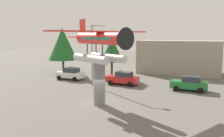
# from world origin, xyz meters

# --- Properties ---
(ground_plane) EXTENTS (140.00, 140.00, 0.00)m
(ground_plane) POSITION_xyz_m (0.00, 0.00, 0.00)
(ground_plane) COLOR #605B54
(display_pedestal) EXTENTS (1.10, 1.10, 4.09)m
(display_pedestal) POSITION_xyz_m (0.00, 0.00, 2.05)
(display_pedestal) COLOR slate
(display_pedestal) RESTS_ON ground
(floatplane_monument) EXTENTS (7.10, 9.70, 4.00)m
(floatplane_monument) POSITION_xyz_m (0.12, -0.06, 5.76)
(floatplane_monument) COLOR silver
(floatplane_monument) RESTS_ON display_pedestal
(car_near_white) EXTENTS (4.20, 2.02, 1.76)m
(car_near_white) POSITION_xyz_m (-9.52, 9.56, 0.88)
(car_near_white) COLOR white
(car_near_white) RESTS_ON ground
(car_mid_red) EXTENTS (4.20, 2.02, 1.76)m
(car_mid_red) POSITION_xyz_m (-1.16, 9.29, 0.88)
(car_mid_red) COLOR red
(car_mid_red) RESTS_ON ground
(car_far_green) EXTENTS (4.20, 2.02, 1.76)m
(car_far_green) POSITION_xyz_m (7.28, 9.24, 0.88)
(car_far_green) COLOR #237A38
(car_far_green) RESTS_ON ground
(streetlight_primary) EXTENTS (1.84, 0.28, 7.79)m
(streetlight_primary) POSITION_xyz_m (-4.22, 6.92, 4.53)
(streetlight_primary) COLOR gray
(streetlight_primary) RESTS_ON ground
(storefront_building) EXTENTS (13.36, 6.51, 5.61)m
(storefront_building) POSITION_xyz_m (4.34, 22.00, 2.80)
(storefront_building) COLOR #9E9384
(storefront_building) RESTS_ON ground
(tree_west) EXTENTS (4.80, 4.80, 7.73)m
(tree_west) POSITION_xyz_m (-13.61, 13.61, 5.05)
(tree_west) COLOR brown
(tree_west) RESTS_ON ground
(tree_east) EXTENTS (3.50, 3.50, 6.32)m
(tree_east) POSITION_xyz_m (-4.91, 14.31, 4.35)
(tree_east) COLOR brown
(tree_east) RESTS_ON ground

